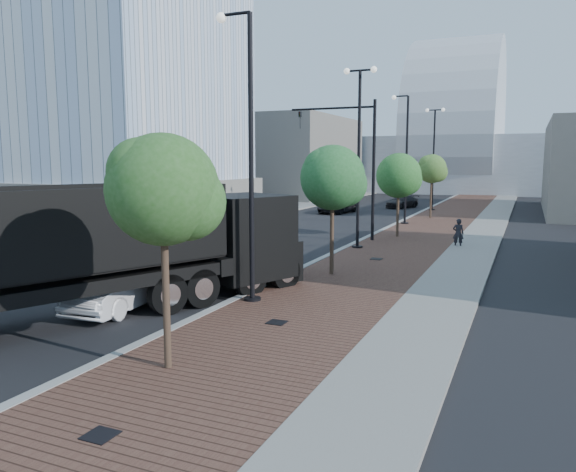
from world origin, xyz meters
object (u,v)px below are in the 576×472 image
at_px(dump_truck, 160,254).
at_px(pedestrian, 458,233).
at_px(white_sedan, 124,286).
at_px(dark_car_mid, 337,206).

relative_size(dump_truck, pedestrian, 8.87).
bearing_deg(dump_truck, white_sedan, -107.41).
xyz_separation_m(white_sedan, pedestrian, (8.21, 16.80, 0.06)).
height_order(dump_truck, white_sedan, dump_truck).
relative_size(white_sedan, dark_car_mid, 0.94).
distance_m(white_sedan, pedestrian, 18.70).
distance_m(dump_truck, white_sedan, 1.49).
bearing_deg(dark_car_mid, pedestrian, -45.65).
height_order(white_sedan, pedestrian, pedestrian).
distance_m(dark_car_mid, pedestrian, 20.26).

